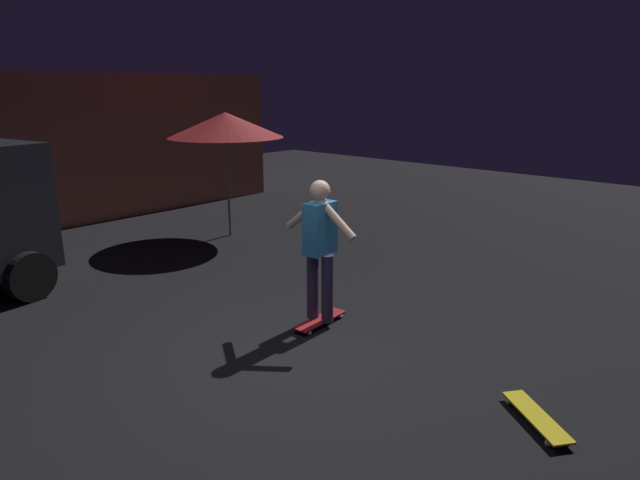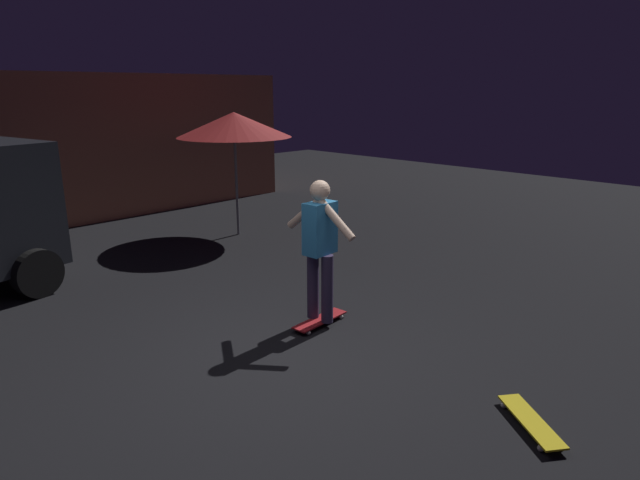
{
  "view_description": "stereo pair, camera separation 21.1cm",
  "coord_description": "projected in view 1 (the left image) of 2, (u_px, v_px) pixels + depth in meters",
  "views": [
    {
      "loc": [
        -3.49,
        -3.69,
        2.73
      ],
      "look_at": [
        0.92,
        0.35,
        1.05
      ],
      "focal_mm": 30.55,
      "sensor_mm": 36.0,
      "label": 1
    },
    {
      "loc": [
        -3.34,
        -3.85,
        2.73
      ],
      "look_at": [
        0.92,
        0.35,
        1.05
      ],
      "focal_mm": 30.55,
      "sensor_mm": 36.0,
      "label": 2
    }
  ],
  "objects": [
    {
      "name": "skateboard_spare",
      "position": [
        536.0,
        417.0,
        4.58
      ],
      "size": [
        0.62,
        0.75,
        0.07
      ],
      "color": "gold",
      "rests_on": "ground_plane"
    },
    {
      "name": "skater",
      "position": [
        320.0,
        241.0,
        6.22
      ],
      "size": [
        0.39,
        0.99,
        1.67
      ],
      "color": "#382D4C",
      "rests_on": "skateboard_ridden"
    },
    {
      "name": "patio_umbrella",
      "position": [
        226.0,
        125.0,
        9.87
      ],
      "size": [
        2.1,
        2.1,
        2.3
      ],
      "color": "slate",
      "rests_on": "ground_plane"
    },
    {
      "name": "ground_plane",
      "position": [
        285.0,
        362.0,
        5.62
      ],
      "size": [
        28.0,
        28.0,
        0.0
      ],
      "primitive_type": "plane",
      "color": "black"
    },
    {
      "name": "skateboard_ridden",
      "position": [
        320.0,
        320.0,
        6.48
      ],
      "size": [
        0.79,
        0.26,
        0.07
      ],
      "color": "#AD1E23",
      "rests_on": "ground_plane"
    }
  ]
}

